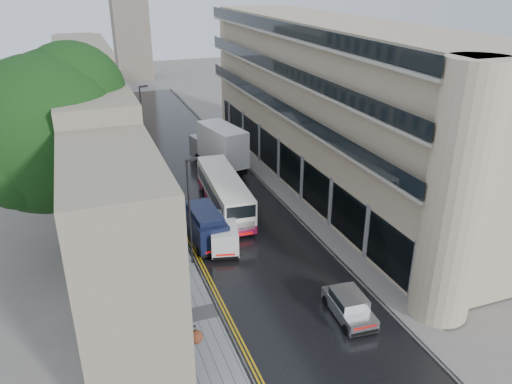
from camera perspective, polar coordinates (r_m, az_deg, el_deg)
road at (r=44.11m, az=-4.75°, el=0.21°), size 9.00×85.00×0.02m
left_sidewalk at (r=43.08m, az=-12.25°, el=-0.81°), size 2.70×85.00×0.12m
right_sidewalk at (r=45.68m, az=1.77°, el=1.20°), size 1.80×85.00×0.12m
old_shop_row at (r=43.17m, az=-18.20°, el=7.01°), size 4.50×56.00×12.00m
modern_block at (r=44.24m, az=8.61°, el=9.66°), size 8.00×40.00×14.00m
tree_near at (r=33.38m, az=-22.57°, el=3.31°), size 10.56×10.56×13.89m
tree_far at (r=46.03m, az=-21.89°, el=7.78°), size 9.24×9.24×12.46m
cream_bus at (r=37.11m, az=-4.24°, el=-2.08°), size 3.02×10.56×2.85m
white_lorry at (r=46.40m, az=-4.46°, el=4.34°), size 4.04×8.65×4.37m
silver_hatchback at (r=27.50m, az=10.39°, el=-14.47°), size 1.93×3.93×1.43m
white_van at (r=33.46m, az=-5.02°, el=-6.10°), size 2.71×4.52×1.91m
navy_van at (r=33.66m, az=-6.58°, el=-5.27°), size 2.24×5.22×2.63m
pedestrian at (r=34.04m, az=-10.89°, el=-5.83°), size 0.77×0.65×1.79m
lamp_post_near at (r=31.65m, az=-7.59°, el=-2.48°), size 0.82×0.42×7.16m
lamp_post_far at (r=49.29m, az=-12.78°, el=7.22°), size 0.89×0.48×7.82m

